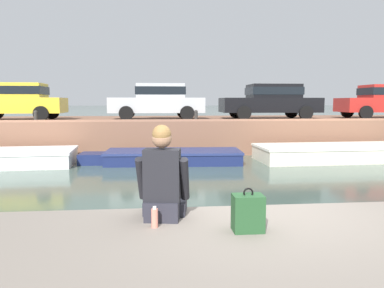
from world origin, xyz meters
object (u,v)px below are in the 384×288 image
Objects in this scene: boat_moored_east_cream at (339,153)px; car_left_inner_silver at (158,100)px; mooring_bollard_west at (36,116)px; mooring_bollard_mid at (196,115)px; car_centre_black at (271,100)px; person_seated_left at (163,183)px; backpack_on_ledge at (248,213)px; bottle_drink at (155,218)px; car_leftmost_yellow at (18,100)px; boat_moored_central_navy at (167,157)px; car_right_inner_red at (383,100)px.

car_left_inner_silver reaches higher than boat_moored_east_cream.
mooring_bollard_mid is (6.20, 0.00, 0.00)m from mooring_bollard_west.
mooring_bollard_west is at bearing -170.91° from car_centre_black.
person_seated_left reaches higher than backpack_on_ledge.
car_left_inner_silver is 10.03× the size of backpack_on_ledge.
mooring_bollard_mid reaches higher than bottle_drink.
car_left_inner_silver is 0.94× the size of car_centre_black.
mooring_bollard_mid is at bearing 86.17° from backpack_on_ledge.
boat_moored_east_cream is 14.94× the size of mooring_bollard_west.
car_leftmost_yellow is at bearing 116.54° from backpack_on_ledge.
boat_moored_east_cream is at bearing 58.86° from backpack_on_ledge.
boat_moored_east_cream is 11.76m from bottle_drink.
car_leftmost_yellow is at bearing 151.10° from boat_moored_central_navy.
backpack_on_ledge is at bearing -126.27° from car_right_inner_red.
boat_moored_east_cream is 1.72× the size of car_leftmost_yellow.
mooring_bollard_mid is at bearing 56.17° from boat_moored_central_navy.
car_leftmost_yellow is (-12.47, 3.40, 1.94)m from boat_moored_east_cream.
boat_moored_central_navy is 9.83m from backpack_on_ledge.
car_centre_black is at bearing 179.98° from car_right_inner_red.
car_centre_black is (4.77, 3.38, 2.01)m from boat_moored_central_navy.
car_left_inner_silver is 1.04× the size of car_right_inner_red.
bottle_drink is 0.88m from backpack_on_ledge.
car_left_inner_silver reaches higher than mooring_bollard_west.
bottle_drink is at bearing -66.25° from car_leftmost_yellow.
mooring_bollard_west and mooring_bollard_mid have the same top height.
person_seated_left is 2.37× the size of backpack_on_ledge.
car_left_inner_silver is at bearing 179.98° from car_centre_black.
person_seated_left is at bearing 149.49° from backpack_on_ledge.
person_seated_left is (-5.10, -12.71, -0.89)m from car_centre_black.
mooring_bollard_mid is at bearing 81.87° from bottle_drink.
car_leftmost_yellow is at bearing 168.01° from mooring_bollard_mid.
mooring_bollard_west is 2.18× the size of bottle_drink.
car_centre_black reaches higher than person_seated_left.
car_leftmost_yellow reaches higher than person_seated_left.
person_seated_left is at bearing -111.85° from car_centre_black.
car_left_inner_silver is (5.84, 0.00, 0.00)m from car_leftmost_yellow.
mooring_bollard_west is (-4.69, -1.56, -0.61)m from car_left_inner_silver.
boat_moored_central_navy is 10.84m from car_right_inner_red.
car_centre_black is (5.06, -0.00, 0.00)m from car_left_inner_silver.
boat_moored_east_cream is 5.61m from mooring_bollard_mid.
boat_moored_central_navy is 1.30× the size of car_centre_black.
car_leftmost_yellow and car_right_inner_red have the same top height.
mooring_bollard_west is (-11.32, 1.84, 1.34)m from boat_moored_east_cream.
car_leftmost_yellow and car_left_inner_silver have the same top height.
car_leftmost_yellow is at bearing 179.99° from car_right_inner_red.
boat_moored_central_navy is 12.76× the size of mooring_bollard_mid.
car_centre_black is at bearing 114.89° from boat_moored_east_cream.
mooring_bollard_mid reaches higher than boat_moored_central_navy.
backpack_on_ledge is (0.86, -0.17, 0.07)m from bottle_drink.
person_seated_left is at bearing -97.90° from mooring_bollard_mid.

